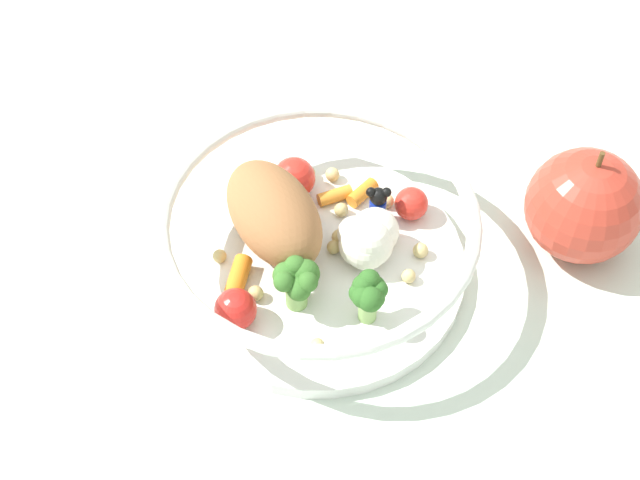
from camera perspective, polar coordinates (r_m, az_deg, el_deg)
ground_plane at (r=0.64m, az=-0.16°, el=-1.44°), size 2.40×2.40×0.00m
food_container at (r=0.61m, az=-0.21°, el=0.16°), size 0.22×0.22×0.07m
loose_apple at (r=0.65m, az=16.34°, el=2.42°), size 0.08×0.08×0.09m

